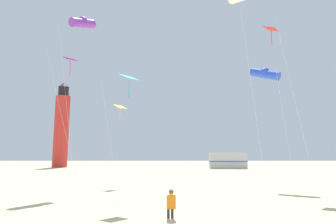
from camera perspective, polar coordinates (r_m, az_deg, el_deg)
The scene contains 9 objects.
kite_flyer_standing at distance 11.68m, azimuth 0.69°, elevation -18.00°, with size 0.36×0.53×1.16m.
kite_diamond_gold at distance 24.03m, azimuth -9.72°, elevation 0.54°, with size 1.82×1.82×6.70m.
kite_diamond_magenta at distance 20.84m, azimuth -19.15°, elevation 9.18°, with size 2.45×2.00×9.28m.
kite_tube_blue at distance 24.55m, azimuth 19.13°, elevation 7.37°, with size 3.10×3.03×9.76m.
kite_tube_violet at distance 24.21m, azimuth -16.81°, elevation 16.93°, with size 2.58×2.99×13.50m.
kite_diamond_cyan at distance 15.51m, azimuth -7.97°, elevation 6.16°, with size 2.19×2.19×6.88m.
kite_diamond_scarlet at distance 22.45m, azimuth 20.59°, elevation 14.31°, with size 2.77×2.77×11.81m.
lighthouse_distant at distance 59.26m, azimuth -20.68°, elevation -2.83°, with size 2.80×2.80×16.80m.
rv_van_silver at distance 51.32m, azimuth 12.09°, elevation -9.61°, with size 6.57×2.71×2.80m.
Camera 1 is at (1.58, -6.62, 2.54)m, focal length 30.08 mm.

